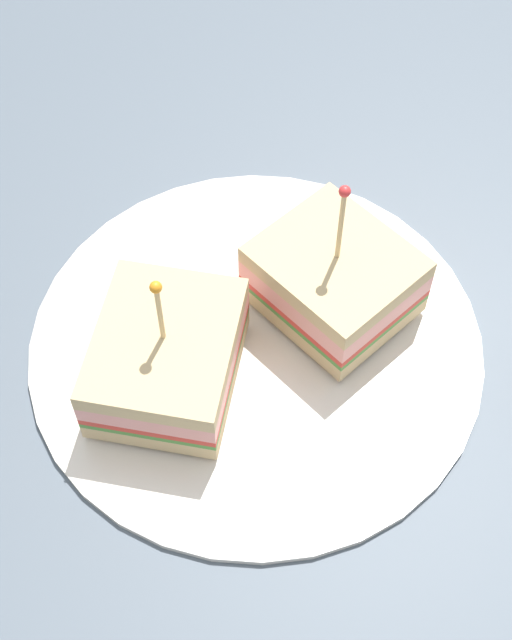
% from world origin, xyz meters
% --- Properties ---
extents(ground_plane, '(1.01, 1.01, 0.02)m').
position_xyz_m(ground_plane, '(0.00, 0.00, -0.01)').
color(ground_plane, '#4C5660').
extents(plate, '(0.29, 0.29, 0.01)m').
position_xyz_m(plate, '(0.00, 0.00, 0.00)').
color(plate, silver).
rests_on(plate, ground_plane).
extents(sandwich_half_front, '(0.12, 0.11, 0.10)m').
position_xyz_m(sandwich_half_front, '(0.05, -0.03, 0.03)').
color(sandwich_half_front, tan).
rests_on(sandwich_half_front, plate).
extents(sandwich_half_back, '(0.10, 0.11, 0.11)m').
position_xyz_m(sandwich_half_back, '(-0.05, 0.03, 0.03)').
color(sandwich_half_back, tan).
rests_on(sandwich_half_back, plate).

